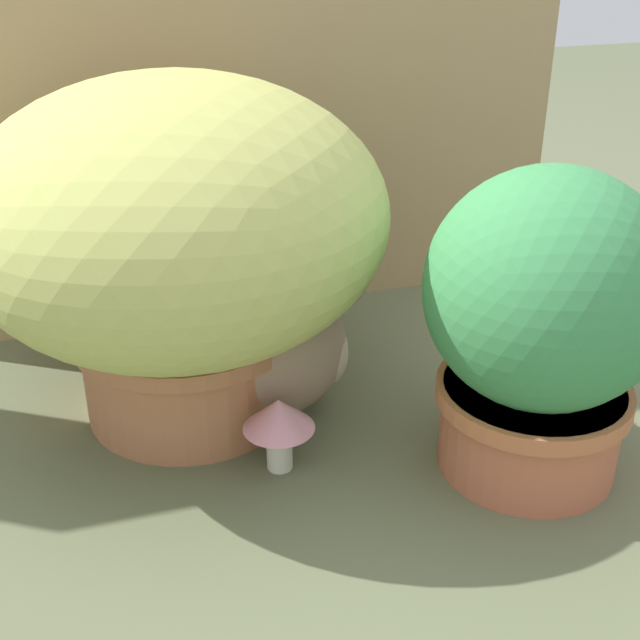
% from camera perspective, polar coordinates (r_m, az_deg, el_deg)
% --- Properties ---
extents(ground_plane, '(6.00, 6.00, 0.00)m').
position_cam_1_polar(ground_plane, '(1.21, -3.09, -9.15)').
color(ground_plane, '#5E6547').
extents(cardboard_backdrop, '(1.18, 0.03, 0.95)m').
position_cam_1_polar(cardboard_backdrop, '(1.49, -5.22, 17.73)').
color(cardboard_backdrop, tan).
rests_on(cardboard_backdrop, ground).
extents(grass_planter, '(0.60, 0.60, 0.51)m').
position_cam_1_polar(grass_planter, '(1.20, -9.63, 5.87)').
color(grass_planter, '#B26F47').
rests_on(grass_planter, ground).
extents(leafy_planter, '(0.32, 0.32, 0.43)m').
position_cam_1_polar(leafy_planter, '(1.11, 14.91, -0.03)').
color(leafy_planter, '#C06745').
rests_on(leafy_planter, ground).
extents(cat, '(0.37, 0.17, 0.32)m').
position_cam_1_polar(cat, '(1.24, -3.28, -1.58)').
color(cat, '#9B8065').
rests_on(cat, ground).
extents(mushroom_ornament_pink, '(0.10, 0.10, 0.11)m').
position_cam_1_polar(mushroom_ornament_pink, '(1.15, -2.60, -6.72)').
color(mushroom_ornament_pink, silver).
rests_on(mushroom_ornament_pink, ground).
extents(mushroom_ornament_red, '(0.07, 0.07, 0.12)m').
position_cam_1_polar(mushroom_ornament_red, '(1.24, -6.77, -4.08)').
color(mushroom_ornament_red, silver).
rests_on(mushroom_ornament_red, ground).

